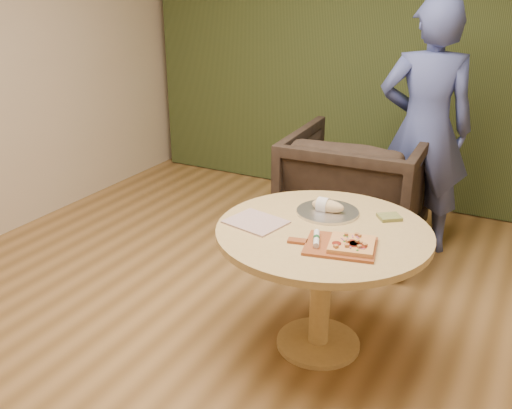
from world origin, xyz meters
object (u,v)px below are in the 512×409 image
at_px(serving_tray, 328,212).
at_px(pizza_paddle, 338,246).
at_px(armchair, 356,184).
at_px(cutlery_roll, 316,238).
at_px(person_standing, 425,130).
at_px(flatbread_pizza, 352,244).
at_px(bread_roll, 326,206).
at_px(pedestal_table, 322,252).

bearing_deg(serving_tray, pizza_paddle, -61.43).
height_order(serving_tray, armchair, armchair).
relative_size(cutlery_roll, person_standing, 0.10).
height_order(flatbread_pizza, bread_roll, bread_roll).
relative_size(pedestal_table, serving_tray, 3.28).
bearing_deg(pedestal_table, serving_tray, 106.03).
bearing_deg(cutlery_roll, serving_tray, 82.17).
bearing_deg(person_standing, armchair, 9.53).
bearing_deg(serving_tray, flatbread_pizza, -53.77).
distance_m(pedestal_table, serving_tray, 0.27).
bearing_deg(pizza_paddle, serving_tray, 105.79).
bearing_deg(armchair, flatbread_pizza, 104.18).
bearing_deg(armchair, serving_tray, 96.84).
xyz_separation_m(cutlery_roll, person_standing, (0.12, 1.78, 0.17)).
height_order(pizza_paddle, flatbread_pizza, flatbread_pizza).
bearing_deg(pizza_paddle, person_standing, 76.94).
relative_size(pedestal_table, flatbread_pizza, 4.43).
bearing_deg(flatbread_pizza, person_standing, 91.86).
bearing_deg(pedestal_table, pizza_paddle, -49.46).
bearing_deg(pizza_paddle, flatbread_pizza, -4.29).
distance_m(flatbread_pizza, bread_roll, 0.47).
height_order(bread_roll, armchair, armchair).
distance_m(pizza_paddle, person_standing, 1.77).
bearing_deg(armchair, pizza_paddle, 101.83).
xyz_separation_m(flatbread_pizza, bread_roll, (-0.28, 0.38, 0.02)).
relative_size(flatbread_pizza, serving_tray, 0.74).
distance_m(pizza_paddle, cutlery_roll, 0.12).
bearing_deg(pedestal_table, person_standing, 84.29).
height_order(pizza_paddle, armchair, armchair).
bearing_deg(pizza_paddle, bread_roll, 106.80).
relative_size(serving_tray, armchair, 0.35).
distance_m(pizza_paddle, serving_tray, 0.44).
distance_m(pizza_paddle, flatbread_pizza, 0.07).
distance_m(cutlery_roll, armchair, 1.61).
relative_size(serving_tray, person_standing, 0.19).
xyz_separation_m(pizza_paddle, bread_roll, (-0.22, 0.39, 0.04)).
bearing_deg(person_standing, cutlery_roll, 68.86).
xyz_separation_m(flatbread_pizza, person_standing, (-0.06, 1.75, 0.17)).
relative_size(serving_tray, bread_roll, 1.84).
relative_size(pedestal_table, bread_roll, 6.03).
bearing_deg(bread_roll, flatbread_pizza, -52.90).
xyz_separation_m(pizza_paddle, cutlery_roll, (-0.11, -0.02, 0.02)).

